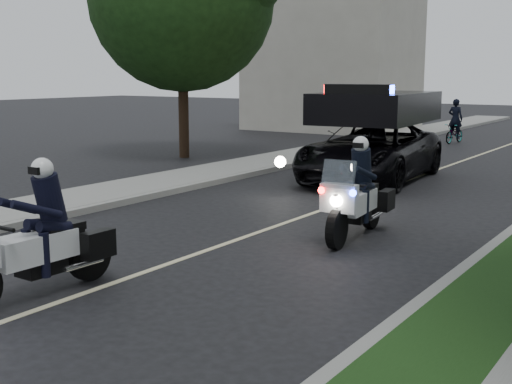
{
  "coord_description": "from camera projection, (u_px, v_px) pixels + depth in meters",
  "views": [
    {
      "loc": [
        6.9,
        -6.43,
        2.99
      ],
      "look_at": [
        0.64,
        2.87,
        1.0
      ],
      "focal_mm": 47.0,
      "sensor_mm": 36.0,
      "label": 1
    }
  ],
  "objects": [
    {
      "name": "sidewalk_left",
      "position": [
        228.0,
        169.0,
        20.59
      ],
      "size": [
        2.0,
        60.0,
        0.16
      ],
      "primitive_type": "cube",
      "color": "gray",
      "rests_on": "ground"
    },
    {
      "name": "tree_left_near",
      "position": [
        184.0,
        157.0,
        24.16
      ],
      "size": [
        7.4,
        7.4,
        10.82
      ],
      "primitive_type": null,
      "rotation": [
        0.0,
        0.0,
        0.15
      ],
      "color": "#1B3E14",
      "rests_on": "ground"
    },
    {
      "name": "cyclist",
      "position": [
        454.0,
        143.0,
        29.09
      ],
      "size": [
        0.64,
        0.45,
        1.71
      ],
      "primitive_type": "imported",
      "rotation": [
        0.0,
        0.0,
        3.08
      ],
      "color": "black",
      "rests_on": "ground"
    },
    {
      "name": "ground",
      "position": [
        107.0,
        285.0,
        9.58
      ],
      "size": [
        120.0,
        120.0,
        0.0
      ],
      "primitive_type": "plane",
      "color": "black",
      "rests_on": "ground"
    },
    {
      "name": "police_suv",
      "position": [
        370.0,
        180.0,
        18.97
      ],
      "size": [
        3.28,
        6.19,
        2.9
      ],
      "primitive_type": "imported",
      "rotation": [
        0.0,
        0.0,
        0.09
      ],
      "color": "black",
      "rests_on": "ground"
    },
    {
      "name": "curb_left",
      "position": [
        258.0,
        172.0,
        19.98
      ],
      "size": [
        0.2,
        60.0,
        0.15
      ],
      "primitive_type": "cube",
      "color": "gray",
      "rests_on": "ground"
    },
    {
      "name": "lane_marking",
      "position": [
        386.0,
        188.0,
        17.74
      ],
      "size": [
        0.12,
        50.0,
        0.01
      ],
      "primitive_type": "cube",
      "color": "#BFB78C",
      "rests_on": "ground"
    },
    {
      "name": "bicycle",
      "position": [
        454.0,
        143.0,
        29.09
      ],
      "size": [
        0.73,
        1.63,
        0.83
      ],
      "primitive_type": "imported",
      "rotation": [
        0.0,
        0.0,
        -0.11
      ],
      "color": "black",
      "rests_on": "ground"
    },
    {
      "name": "police_moto_left",
      "position": [
        40.0,
        296.0,
        9.13
      ],
      "size": [
        0.83,
        2.24,
        1.89
      ],
      "primitive_type": null,
      "rotation": [
        0.0,
        0.0,
        -0.02
      ],
      "color": "silver",
      "rests_on": "ground"
    },
    {
      "name": "tree_left_far",
      "position": [
        336.0,
        129.0,
        36.41
      ],
      "size": [
        7.83,
        7.83,
        9.97
      ],
      "primitive_type": null,
      "rotation": [
        0.0,
        0.0,
        0.4
      ],
      "color": "#153310",
      "rests_on": "ground"
    },
    {
      "name": "building_far",
      "position": [
        333.0,
        64.0,
        35.7
      ],
      "size": [
        8.0,
        6.0,
        7.0
      ],
      "primitive_type": "cube",
      "color": "#A8A396",
      "rests_on": "ground"
    },
    {
      "name": "police_moto_right",
      "position": [
        355.0,
        237.0,
        12.38
      ],
      "size": [
        0.98,
        2.27,
        1.87
      ],
      "primitive_type": null,
      "rotation": [
        0.0,
        0.0,
        0.1
      ],
      "color": "silver",
      "rests_on": "ground"
    }
  ]
}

